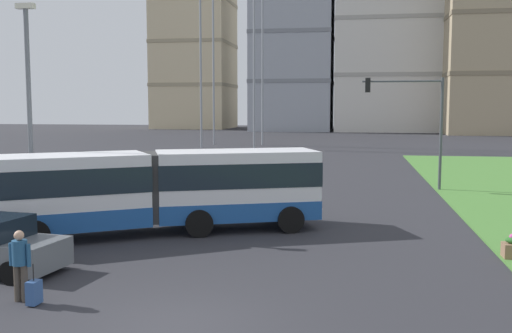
{
  "coord_description": "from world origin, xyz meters",
  "views": [
    {
      "loc": [
        3.75,
        -11.85,
        4.69
      ],
      "look_at": [
        -0.28,
        12.19,
        2.2
      ],
      "focal_mm": 41.61,
      "sensor_mm": 36.0,
      "label": 1
    }
  ],
  "objects_px": {
    "pedestrian_crossing": "(20,261)",
    "rolling_suitcase": "(34,292)",
    "articulated_bus": "(163,189)",
    "streetlight_left": "(29,106)",
    "traffic_light_far_right": "(415,113)",
    "car_black_sedan": "(188,172)",
    "apartment_tower_west": "(194,25)",
    "apartment_tower_eastcentre": "(488,21)"
  },
  "relations": [
    {
      "from": "pedestrian_crossing",
      "to": "apartment_tower_west",
      "type": "relative_size",
      "value": 0.04
    },
    {
      "from": "streetlight_left",
      "to": "traffic_light_far_right",
      "type": "bearing_deg",
      "value": 39.87
    },
    {
      "from": "traffic_light_far_right",
      "to": "streetlight_left",
      "type": "height_order",
      "value": "streetlight_left"
    },
    {
      "from": "articulated_bus",
      "to": "streetlight_left",
      "type": "bearing_deg",
      "value": 178.46
    },
    {
      "from": "pedestrian_crossing",
      "to": "apartment_tower_eastcentre",
      "type": "bearing_deg",
      "value": 72.49
    },
    {
      "from": "rolling_suitcase",
      "to": "articulated_bus",
      "type": "bearing_deg",
      "value": 86.83
    },
    {
      "from": "car_black_sedan",
      "to": "streetlight_left",
      "type": "distance_m",
      "value": 13.86
    },
    {
      "from": "apartment_tower_eastcentre",
      "to": "pedestrian_crossing",
      "type": "bearing_deg",
      "value": -107.51
    },
    {
      "from": "rolling_suitcase",
      "to": "streetlight_left",
      "type": "xyz_separation_m",
      "value": [
        -4.83,
        8.35,
        4.38
      ]
    },
    {
      "from": "articulated_bus",
      "to": "traffic_light_far_right",
      "type": "xyz_separation_m",
      "value": [
        10.21,
        13.09,
        2.66
      ]
    },
    {
      "from": "articulated_bus",
      "to": "apartment_tower_west",
      "type": "relative_size",
      "value": 0.27
    },
    {
      "from": "car_black_sedan",
      "to": "rolling_suitcase",
      "type": "height_order",
      "value": "car_black_sedan"
    },
    {
      "from": "apartment_tower_eastcentre",
      "to": "streetlight_left",
      "type": "bearing_deg",
      "value": -111.63
    },
    {
      "from": "apartment_tower_eastcentre",
      "to": "rolling_suitcase",
      "type": "bearing_deg",
      "value": -107.22
    },
    {
      "from": "articulated_bus",
      "to": "car_black_sedan",
      "type": "xyz_separation_m",
      "value": [
        -2.82,
        13.19,
        -0.9
      ]
    },
    {
      "from": "articulated_bus",
      "to": "rolling_suitcase",
      "type": "xyz_separation_m",
      "value": [
        -0.45,
        -8.21,
        -1.34
      ]
    },
    {
      "from": "car_black_sedan",
      "to": "traffic_light_far_right",
      "type": "relative_size",
      "value": 0.71
    },
    {
      "from": "pedestrian_crossing",
      "to": "apartment_tower_eastcentre",
      "type": "relative_size",
      "value": 0.05
    },
    {
      "from": "apartment_tower_eastcentre",
      "to": "apartment_tower_west",
      "type": "bearing_deg",
      "value": 163.48
    },
    {
      "from": "traffic_light_far_right",
      "to": "car_black_sedan",
      "type": "bearing_deg",
      "value": 179.52
    },
    {
      "from": "articulated_bus",
      "to": "car_black_sedan",
      "type": "height_order",
      "value": "articulated_bus"
    },
    {
      "from": "articulated_bus",
      "to": "traffic_light_far_right",
      "type": "bearing_deg",
      "value": 52.03
    },
    {
      "from": "rolling_suitcase",
      "to": "streetlight_left",
      "type": "relative_size",
      "value": 0.11
    },
    {
      "from": "pedestrian_crossing",
      "to": "rolling_suitcase",
      "type": "xyz_separation_m",
      "value": [
        0.45,
        -0.2,
        -0.69
      ]
    },
    {
      "from": "articulated_bus",
      "to": "traffic_light_far_right",
      "type": "distance_m",
      "value": 16.81
    },
    {
      "from": "car_black_sedan",
      "to": "streetlight_left",
      "type": "bearing_deg",
      "value": -100.68
    },
    {
      "from": "articulated_bus",
      "to": "pedestrian_crossing",
      "type": "height_order",
      "value": "articulated_bus"
    },
    {
      "from": "traffic_light_far_right",
      "to": "apartment_tower_eastcentre",
      "type": "distance_m",
      "value": 76.5
    },
    {
      "from": "articulated_bus",
      "to": "traffic_light_far_right",
      "type": "height_order",
      "value": "traffic_light_far_right"
    },
    {
      "from": "articulated_bus",
      "to": "apartment_tower_eastcentre",
      "type": "bearing_deg",
      "value": 71.51
    },
    {
      "from": "pedestrian_crossing",
      "to": "apartment_tower_west",
      "type": "xyz_separation_m",
      "value": [
        -25.88,
        110.32,
        20.64
      ]
    },
    {
      "from": "rolling_suitcase",
      "to": "apartment_tower_west",
      "type": "bearing_deg",
      "value": 103.4
    },
    {
      "from": "articulated_bus",
      "to": "car_black_sedan",
      "type": "relative_size",
      "value": 2.62
    },
    {
      "from": "apartment_tower_west",
      "to": "apartment_tower_eastcentre",
      "type": "distance_m",
      "value": 57.94
    },
    {
      "from": "car_black_sedan",
      "to": "articulated_bus",
      "type": "bearing_deg",
      "value": -77.92
    },
    {
      "from": "pedestrian_crossing",
      "to": "traffic_light_far_right",
      "type": "height_order",
      "value": "traffic_light_far_right"
    },
    {
      "from": "pedestrian_crossing",
      "to": "traffic_light_far_right",
      "type": "xyz_separation_m",
      "value": [
        11.12,
        21.09,
        3.31
      ]
    },
    {
      "from": "traffic_light_far_right",
      "to": "apartment_tower_eastcentre",
      "type": "relative_size",
      "value": 0.17
    },
    {
      "from": "articulated_bus",
      "to": "apartment_tower_west",
      "type": "distance_m",
      "value": 107.64
    },
    {
      "from": "traffic_light_far_right",
      "to": "streetlight_left",
      "type": "distance_m",
      "value": 20.2
    },
    {
      "from": "pedestrian_crossing",
      "to": "rolling_suitcase",
      "type": "distance_m",
      "value": 0.85
    },
    {
      "from": "traffic_light_far_right",
      "to": "apartment_tower_west",
      "type": "xyz_separation_m",
      "value": [
        -37.0,
        89.23,
        17.33
      ]
    }
  ]
}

